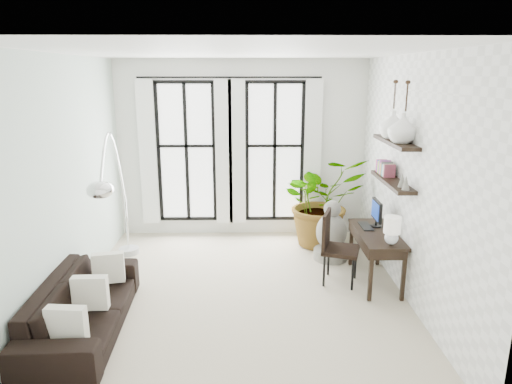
{
  "coord_description": "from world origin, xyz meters",
  "views": [
    {
      "loc": [
        0.14,
        -5.72,
        2.96
      ],
      "look_at": [
        0.23,
        0.3,
        1.38
      ],
      "focal_mm": 32.0,
      "sensor_mm": 36.0,
      "label": 1
    }
  ],
  "objects_px": {
    "desk_chair": "(334,243)",
    "arc_lamp": "(113,166)",
    "desk": "(377,237)",
    "buddha": "(331,235)",
    "plant": "(322,201)",
    "sofa": "(83,306)"
  },
  "relations": [
    {
      "from": "sofa",
      "to": "arc_lamp",
      "type": "distance_m",
      "value": 1.87
    },
    {
      "from": "plant",
      "to": "buddha",
      "type": "height_order",
      "value": "plant"
    },
    {
      "from": "desk",
      "to": "buddha",
      "type": "relative_size",
      "value": 1.3
    },
    {
      "from": "plant",
      "to": "desk_chair",
      "type": "distance_m",
      "value": 1.52
    },
    {
      "from": "plant",
      "to": "desk",
      "type": "distance_m",
      "value": 1.67
    },
    {
      "from": "plant",
      "to": "desk",
      "type": "xyz_separation_m",
      "value": [
        0.55,
        -1.57,
        -0.08
      ]
    },
    {
      "from": "plant",
      "to": "sofa",
      "type": "bearing_deg",
      "value": -138.76
    },
    {
      "from": "plant",
      "to": "arc_lamp",
      "type": "distance_m",
      "value": 3.6
    },
    {
      "from": "desk_chair",
      "to": "plant",
      "type": "bearing_deg",
      "value": 106.87
    },
    {
      "from": "buddha",
      "to": "sofa",
      "type": "bearing_deg",
      "value": -146.9
    },
    {
      "from": "desk",
      "to": "desk_chair",
      "type": "distance_m",
      "value": 0.61
    },
    {
      "from": "plant",
      "to": "desk_chair",
      "type": "height_order",
      "value": "plant"
    },
    {
      "from": "desk_chair",
      "to": "arc_lamp",
      "type": "relative_size",
      "value": 0.39
    },
    {
      "from": "desk_chair",
      "to": "arc_lamp",
      "type": "bearing_deg",
      "value": -160.28
    },
    {
      "from": "arc_lamp",
      "to": "buddha",
      "type": "distance_m",
      "value": 3.54
    },
    {
      "from": "plant",
      "to": "arc_lamp",
      "type": "xyz_separation_m",
      "value": [
        -3.09,
        -1.58,
        0.94
      ]
    },
    {
      "from": "sofa",
      "to": "plant",
      "type": "distance_m",
      "value": 4.28
    },
    {
      "from": "desk_chair",
      "to": "arc_lamp",
      "type": "distance_m",
      "value": 3.26
    },
    {
      "from": "sofa",
      "to": "plant",
      "type": "xyz_separation_m",
      "value": [
        3.2,
        2.8,
        0.47
      ]
    },
    {
      "from": "desk_chair",
      "to": "desk",
      "type": "bearing_deg",
      "value": 12.07
    },
    {
      "from": "desk",
      "to": "buddha",
      "type": "distance_m",
      "value": 1.06
    },
    {
      "from": "sofa",
      "to": "arc_lamp",
      "type": "xyz_separation_m",
      "value": [
        0.1,
        1.22,
        1.41
      ]
    }
  ]
}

